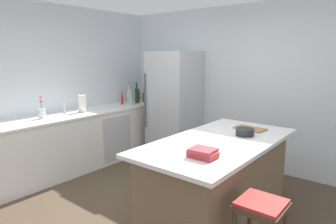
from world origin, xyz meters
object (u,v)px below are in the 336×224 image
Objects in this scene: syrup_bottle at (144,97)px; hot_sauce_bottle at (122,99)px; soda_bottle at (129,96)px; cutting_board at (250,129)px; flower_vase at (42,112)px; gin_bottle at (131,98)px; paper_towel_roll at (82,104)px; kitchen_island at (218,181)px; whiskey_bottle at (146,96)px; bar_stool at (261,216)px; refrigerator at (175,105)px; wine_bottle at (137,95)px; cookbook_stack at (203,153)px; vinegar_bottle at (139,97)px; mixing_bowl at (245,132)px; sink_faucet at (65,104)px.

syrup_bottle is 0.50m from hot_sauce_bottle.
cutting_board is (2.70, -0.58, -0.11)m from soda_bottle.
flower_vase reaches higher than gin_bottle.
kitchen_island is at bearing -2.33° from paper_towel_roll.
whiskey_bottle is at bearing 83.41° from hot_sauce_bottle.
bar_stool is 3.64m from gin_bottle.
soda_bottle reaches higher than flower_vase.
paper_towel_roll is (-3.25, 0.67, 0.48)m from bar_stool.
refrigerator reaches higher than flower_vase.
whiskey_bottle is 0.40m from soda_bottle.
wine_bottle is at bearing 88.83° from paper_towel_roll.
hot_sauce_bottle is at bearing 150.07° from cookbook_stack.
flower_vase is 1.98m from vinegar_bottle.
mixing_bowl is (2.66, -0.98, -0.09)m from wine_bottle.
mixing_bowl is at bearing 68.52° from kitchen_island.
mixing_bowl is at bearing -21.78° from vinegar_bottle.
wine_bottle reaches higher than flower_vase.
paper_towel_roll reaches higher than kitchen_island.
cutting_board is (2.61, 0.53, -0.10)m from paper_towel_roll.
refrigerator is 6.02× the size of paper_towel_roll.
sink_faucet is 1.49m from wine_bottle.
sink_faucet reaches higher than cookbook_stack.
refrigerator reaches higher than wine_bottle.
kitchen_island is 1.06× the size of refrigerator.
mixing_bowl is (2.77, -0.88, -0.08)m from soda_bottle.
refrigerator is at bearing 149.14° from mixing_bowl.
sink_faucet is at bearing 94.33° from flower_vase.
mixing_bowl is (2.74, 0.50, -0.09)m from sink_faucet.
syrup_bottle is 0.39m from gin_bottle.
wine_bottle is at bearing 149.80° from bar_stool.
soda_bottle is at bearing 91.25° from sink_faucet.
flower_vase reaches higher than kitchen_island.
soda_bottle is at bearing 94.63° from paper_towel_roll.
whiskey_bottle is at bearing 89.32° from flower_vase.
paper_towel_roll is 1.12m from soda_bottle.
vinegar_bottle is 0.66× the size of cutting_board.
wine_bottle reaches higher than cutting_board.
cutting_board is (2.55, -0.49, -0.10)m from gin_bottle.
cookbook_stack is at bearing -8.37° from sink_faucet.
mixing_bowl is at bearing 4.93° from paper_towel_roll.
mixing_bowl is (0.13, 0.34, 0.50)m from kitchen_island.
paper_towel_roll is at bearing 77.60° from sink_faucet.
vinegar_bottle is 0.76× the size of gin_bottle.
gin_bottle is (0.15, -0.09, -0.01)m from soda_bottle.
mixing_bowl is at bearing 91.75° from cookbook_stack.
hot_sauce_bottle is at bearing -108.49° from wine_bottle.
bar_stool is at bearing -6.79° from sink_faucet.
hot_sauce_bottle is at bearing -156.24° from refrigerator.
soda_bottle reaches higher than hot_sauce_bottle.
gin_bottle is at bearing 155.67° from kitchen_island.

